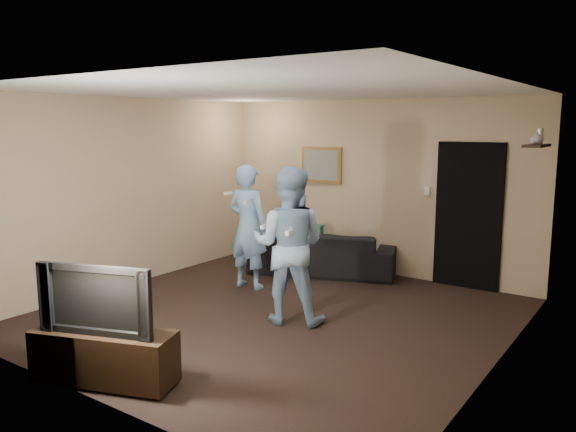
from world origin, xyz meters
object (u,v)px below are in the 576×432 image
Objects in this scene: tv_console at (105,356)px; wii_player_right at (289,245)px; television at (101,297)px; wii_player_left at (248,227)px; sofa at (323,252)px.

tv_console is 0.71× the size of wii_player_right.
television is at bearing 160.26° from tv_console.
television is at bearing -74.64° from wii_player_left.
wii_player_left reaches higher than sofa.
wii_player_right reaches higher than tv_console.
wii_player_left is at bearing 85.63° from television.
tv_console is 2.34m from wii_player_right.
wii_player_right is at bearing 59.88° from tv_console.
wii_player_left is 0.96× the size of wii_player_right.
sofa is 1.75× the size of tv_console.
wii_player_left reaches higher than tv_console.
wii_player_right is (0.79, -2.04, 0.57)m from sofa.
wii_player_left is (-0.83, 3.01, 0.60)m from tv_console.
tv_console is (0.39, -4.25, -0.07)m from sofa.
wii_player_left is at bearing 51.22° from sofa.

